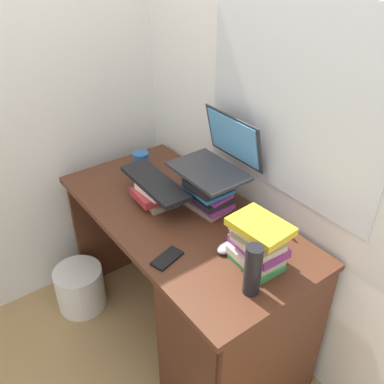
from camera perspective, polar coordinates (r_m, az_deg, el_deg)
name	(u,v)px	position (r m, az deg, el deg)	size (l,w,h in m)	color
ground_plane	(183,327)	(2.50, -1.15, -17.64)	(6.00, 6.00, 0.00)	#9E7A4C
wall_back	(250,89)	(1.92, 7.72, 13.56)	(6.00, 0.06, 2.60)	white
wall_left	(92,61)	(2.36, -13.26, 16.68)	(0.05, 6.00, 2.60)	silver
desk	(221,315)	(2.00, 3.89, -16.17)	(1.31, 0.65, 0.78)	#4C2819
book_stack_tall	(207,191)	(1.95, 2.04, 0.13)	(0.24, 0.18, 0.19)	gray
book_stack_keyboard_riser	(155,193)	(2.02, -4.92, -0.18)	(0.19, 0.18, 0.10)	gray
book_stack_side	(258,241)	(1.67, 8.85, -6.58)	(0.24, 0.19, 0.20)	#338C4C
laptop	(219,157)	(1.91, 3.61, 4.68)	(0.35, 0.29, 0.24)	#2D2D33
keyboard	(155,183)	(1.99, -5.05, 1.26)	(0.42, 0.14, 0.02)	black
computer_mouse	(228,247)	(1.76, 4.84, -7.40)	(0.06, 0.10, 0.04)	#A5A8AD
mug	(141,160)	(2.33, -6.85, 4.29)	(0.12, 0.09, 0.09)	#265999
water_bottle	(253,270)	(1.54, 8.15, -10.33)	(0.06, 0.06, 0.21)	black
cell_phone	(167,258)	(1.73, -3.35, -8.86)	(0.07, 0.14, 0.01)	black
wastebasket	(80,288)	(2.60, -14.75, -12.31)	(0.27, 0.27, 0.26)	silver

